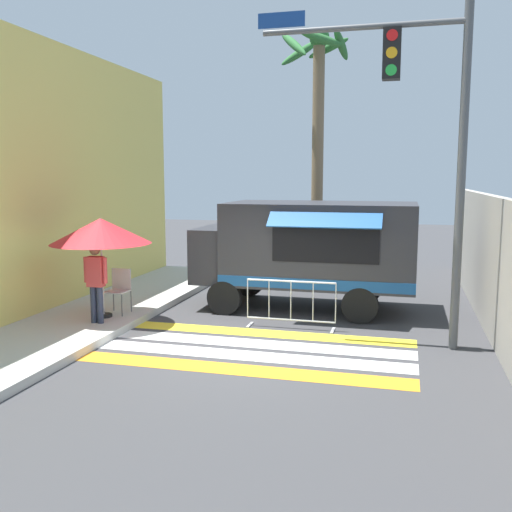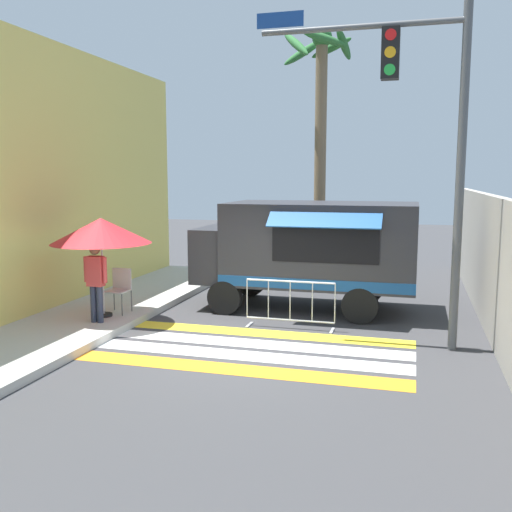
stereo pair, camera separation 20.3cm
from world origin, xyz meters
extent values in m
plane|color=#38383A|center=(0.00, 0.00, 0.00)|extent=(60.00, 60.00, 0.00)
cube|color=#B7B5AD|center=(-4.84, 0.00, 0.08)|extent=(4.40, 16.00, 0.16)
cube|color=#E5D166|center=(-5.15, 0.00, 3.15)|extent=(0.25, 16.00, 6.31)
cube|color=#A39E93|center=(4.68, 3.00, 1.41)|extent=(0.20, 16.00, 2.82)
cube|color=orange|center=(0.00, -1.18, 0.00)|extent=(6.40, 0.56, 0.01)
cube|color=white|center=(0.00, -0.42, 0.00)|extent=(6.40, 0.56, 0.01)
cube|color=white|center=(0.00, 0.34, 0.00)|extent=(6.40, 0.56, 0.01)
cube|color=yellow|center=(0.00, 1.10, 0.00)|extent=(6.40, 0.56, 0.01)
cube|color=#2D2D33|center=(0.95, 3.56, 1.62)|extent=(4.44, 2.39, 1.94)
cube|color=#2D2D33|center=(-1.27, 3.56, 1.31)|extent=(1.57, 2.20, 1.31)
cube|color=#1E232D|center=(-2.00, 3.56, 1.64)|extent=(0.06, 1.92, 0.50)
cube|color=black|center=(1.21, 2.35, 1.77)|extent=(2.35, 0.03, 0.87)
cube|color=#194C8C|center=(1.21, 2.14, 2.29)|extent=(2.45, 0.43, 0.31)
cube|color=#194C8C|center=(0.95, 2.36, 0.83)|extent=(4.44, 0.01, 0.24)
cylinder|color=black|center=(-1.14, 2.46, 0.40)|extent=(0.80, 0.22, 0.80)
cylinder|color=black|center=(-1.14, 4.66, 0.40)|extent=(0.80, 0.22, 0.80)
cylinder|color=black|center=(2.00, 2.46, 0.40)|extent=(0.80, 0.22, 0.80)
cylinder|color=black|center=(2.00, 4.66, 0.40)|extent=(0.80, 0.22, 0.80)
cylinder|color=#515456|center=(3.85, 1.00, 3.15)|extent=(0.16, 0.16, 6.29)
cylinder|color=#515456|center=(2.00, 1.00, 5.91)|extent=(3.69, 0.11, 0.11)
cube|color=black|center=(2.56, 0.97, 5.40)|extent=(0.32, 0.28, 0.90)
cylinder|color=red|center=(2.56, 0.83, 5.70)|extent=(0.20, 0.02, 0.20)
cylinder|color=#F2A519|center=(2.56, 0.83, 5.40)|extent=(0.20, 0.02, 0.20)
cylinder|color=green|center=(2.56, 0.83, 5.10)|extent=(0.20, 0.02, 0.20)
cube|color=navy|center=(0.51, 0.98, 6.13)|extent=(0.90, 0.02, 0.28)
cylinder|color=black|center=(-3.44, 0.96, 0.19)|extent=(0.36, 0.36, 0.06)
cylinder|color=#B2B2B7|center=(-3.44, 0.96, 1.24)|extent=(0.04, 0.04, 2.17)
cone|color=red|center=(-3.44, 0.96, 2.05)|extent=(2.16, 2.16, 0.55)
cylinder|color=#4C4C51|center=(-3.51, 1.10, 0.41)|extent=(0.02, 0.02, 0.49)
cylinder|color=#4C4C51|center=(-3.07, 1.10, 0.41)|extent=(0.02, 0.02, 0.49)
cylinder|color=#4C4C51|center=(-3.51, 1.54, 0.41)|extent=(0.02, 0.02, 0.49)
cylinder|color=#4C4C51|center=(-3.07, 1.54, 0.41)|extent=(0.02, 0.02, 0.49)
cube|color=beige|center=(-3.29, 1.32, 0.67)|extent=(0.47, 0.47, 0.03)
cube|color=beige|center=(-3.29, 1.53, 0.92)|extent=(0.47, 0.03, 0.47)
cylinder|color=#2D3347|center=(-3.38, 0.45, 0.55)|extent=(0.13, 0.13, 0.78)
cylinder|color=#2D3347|center=(-3.23, 0.45, 0.55)|extent=(0.13, 0.13, 0.78)
cube|color=#CC3F3F|center=(-3.30, 0.45, 1.25)|extent=(0.34, 0.20, 0.63)
cylinder|color=#CC3F3F|center=(-3.52, 0.45, 1.29)|extent=(0.09, 0.09, 0.54)
cylinder|color=#CC3F3F|center=(-3.08, 0.45, 1.29)|extent=(0.09, 0.09, 0.54)
sphere|color=brown|center=(-3.30, 0.45, 1.71)|extent=(0.22, 0.22, 0.22)
cylinder|color=#B7BABF|center=(0.61, 1.62, 1.02)|extent=(1.90, 0.04, 0.04)
cylinder|color=#B7BABF|center=(0.61, 1.62, 0.19)|extent=(1.90, 0.04, 0.04)
cylinder|color=#B7BABF|center=(-0.34, 1.62, 0.60)|extent=(0.02, 0.02, 0.83)
cylinder|color=#B7BABF|center=(0.13, 1.62, 0.60)|extent=(0.02, 0.02, 0.83)
cylinder|color=#B7BABF|center=(0.61, 1.62, 0.60)|extent=(0.02, 0.02, 0.83)
cylinder|color=#B7BABF|center=(1.08, 1.62, 0.60)|extent=(0.02, 0.02, 0.83)
cylinder|color=#B7BABF|center=(1.56, 1.62, 0.60)|extent=(0.02, 0.02, 0.83)
cube|color=#B7BABF|center=(-0.29, 1.62, 0.01)|extent=(0.06, 0.44, 0.03)
cube|color=#B7BABF|center=(1.51, 1.62, 0.01)|extent=(0.06, 0.44, 0.03)
cylinder|color=#7A664C|center=(0.24, 7.61, 3.58)|extent=(0.35, 0.35, 7.17)
sphere|color=#2D6B33|center=(0.24, 7.61, 7.32)|extent=(0.60, 0.60, 0.60)
ellipsoid|color=#2D6B33|center=(0.90, 7.48, 7.06)|extent=(0.48, 1.32, 0.88)
ellipsoid|color=#2D6B33|center=(0.42, 8.27, 7.14)|extent=(1.39, 0.60, 0.66)
ellipsoid|color=#2D6B33|center=(-0.42, 8.18, 7.05)|extent=(1.25, 1.37, 1.11)
ellipsoid|color=#2D6B33|center=(-0.44, 7.07, 7.05)|extent=(1.18, 1.42, 1.08)
ellipsoid|color=#2D6B33|center=(0.38, 6.97, 7.14)|extent=(1.33, 0.52, 0.62)
camera|label=1|loc=(2.88, -10.01, 3.21)|focal=40.00mm
camera|label=2|loc=(3.07, -9.95, 3.21)|focal=40.00mm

